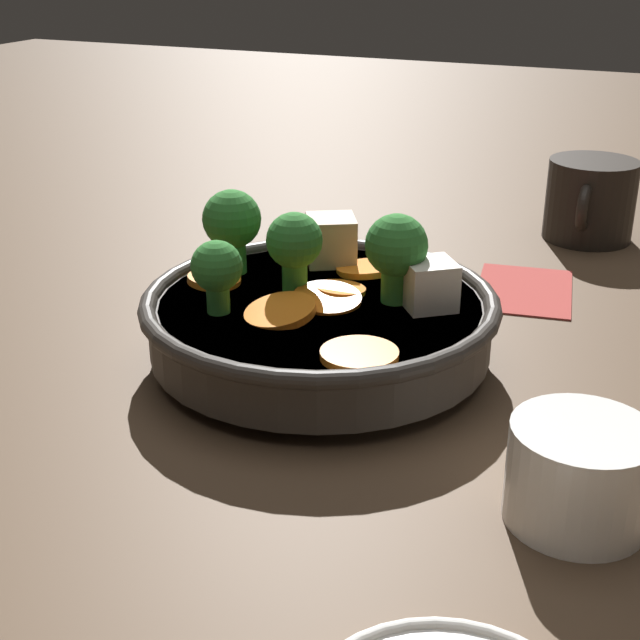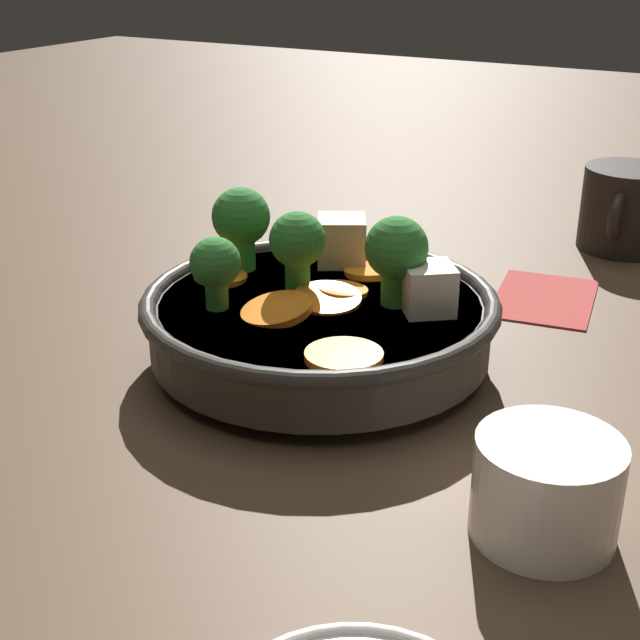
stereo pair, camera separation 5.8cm
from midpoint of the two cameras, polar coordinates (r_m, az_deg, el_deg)
ground_plane at (r=0.63m, az=2.65°, el=-2.69°), size 3.00×3.00×0.00m
stirfry_bowl at (r=0.61m, az=2.69°, el=0.45°), size 0.25×0.25×0.11m
tea_cup at (r=0.46m, az=17.83°, el=-10.27°), size 0.07×0.07×0.05m
dark_mug at (r=0.89m, az=20.83°, el=6.65°), size 0.11×0.08×0.08m
napkin at (r=0.76m, az=16.31°, el=1.35°), size 0.12×0.09×0.00m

